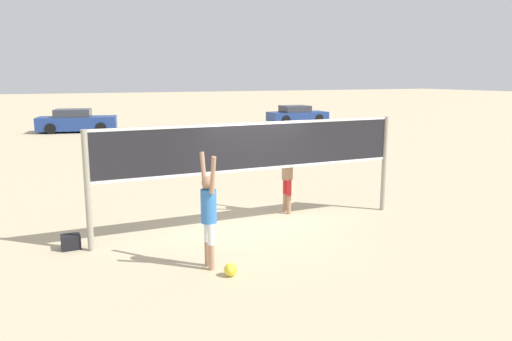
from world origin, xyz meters
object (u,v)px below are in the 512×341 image
Objects in this scene: player_blocker at (287,169)px; parked_car_mid at (297,115)px; parked_car_near at (77,122)px; gear_bag at (71,242)px; volleyball at (231,270)px; volleyball_net at (256,155)px; player_spiker at (209,209)px.

player_blocker is 25.34m from parked_car_mid.
parked_car_near reaches higher than parked_car_mid.
player_blocker is 5.91× the size of gear_bag.
player_blocker reaches higher than gear_bag.
volleyball is (-2.84, -3.16, -1.00)m from player_blocker.
volleyball_net is at bearing -57.58° from player_blocker.
player_blocker is (3.03, 2.64, 0.03)m from player_spiker.
player_blocker reaches higher than volleyball.
player_blocker is 4.36m from volleyball.
volleyball_net is 1.56m from player_blocker.
volleyball_net reaches higher than parked_car_mid.
gear_bag is (-3.96, 0.28, -1.54)m from volleyball_net.
parked_car_near is (-1.56, 22.84, -1.03)m from volleyball_net.
parked_car_near is at bearing 83.91° from gear_bag.
parked_car_near is (0.05, 25.21, 0.53)m from volleyball.
parked_car_near is at bearing 93.90° from volleyball_net.
player_spiker reaches higher than parked_car_near.
parked_car_mid is at bearing 58.16° from volleyball_net.
gear_bag is (-2.36, 2.65, 0.03)m from volleyball.
volleyball_net is at bearing -4.01° from gear_bag.
volleyball_net reaches higher than player_blocker.
player_spiker is 0.98× the size of player_blocker.
player_spiker is 8.91× the size of volleyball.
volleyball_net is at bearing 55.98° from volleyball.
volleyball_net is at bearing -44.09° from player_spiker.
parked_car_mid is (12.82, 21.85, -0.54)m from player_blocker.
volleyball is (-1.60, -2.38, -1.56)m from volleyball_net.
player_spiker is 4.02m from player_blocker.
volleyball is 29.51m from parked_car_mid.
volleyball_net is 1.48× the size of parked_car_near.
parked_car_mid reaches higher than volleyball.
parked_car_near is at bearing -172.79° from player_blocker.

